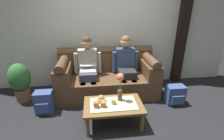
{
  "coord_description": "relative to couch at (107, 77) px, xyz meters",
  "views": [
    {
      "loc": [
        -0.28,
        -1.99,
        1.81
      ],
      "look_at": [
        0.07,
        0.94,
        0.61
      ],
      "focal_mm": 26.14,
      "sensor_mm": 36.0,
      "label": 1
    }
  ],
  "objects": [
    {
      "name": "couch",
      "position": [
        0.0,
        0.0,
        0.0
      ],
      "size": [
        2.03,
        0.88,
        0.96
      ],
      "color": "#513823",
      "rests_on": "ground_plane"
    },
    {
      "name": "timber_pillar",
      "position": [
        1.77,
        0.41,
        1.08
      ],
      "size": [
        0.2,
        0.2,
        2.9
      ],
      "primitive_type": "cube",
      "color": "black",
      "rests_on": "ground_plane"
    },
    {
      "name": "snack_bowl",
      "position": [
        -0.19,
        -0.94,
        0.04
      ],
      "size": [
        0.14,
        0.14,
        0.12
      ],
      "color": "tan",
      "rests_on": "coffee_table"
    },
    {
      "name": "ground_plane",
      "position": [
        0.0,
        -1.17,
        -0.37
      ],
      "size": [
        14.0,
        14.0,
        0.0
      ],
      "primitive_type": "plane",
      "color": "black"
    },
    {
      "name": "cup_near_left",
      "position": [
        -0.16,
        -1.09,
        0.04
      ],
      "size": [
        0.08,
        0.08,
        0.08
      ],
      "primitive_type": "cylinder",
      "color": "#B26633",
      "rests_on": "coffee_table"
    },
    {
      "name": "backpack_right",
      "position": [
        1.25,
        -0.6,
        -0.19
      ],
      "size": [
        0.34,
        0.26,
        0.38
      ],
      "color": "#33477A",
      "rests_on": "ground_plane"
    },
    {
      "name": "cup_near_right",
      "position": [
        -0.0,
        -1.03,
        0.04
      ],
      "size": [
        0.07,
        0.07,
        0.08
      ],
      "primitive_type": "cylinder",
      "color": "gold",
      "rests_on": "coffee_table"
    },
    {
      "name": "back_wall_patterned",
      "position": [
        0.0,
        0.53,
        1.08
      ],
      "size": [
        6.0,
        0.12,
        2.9
      ],
      "primitive_type": "cube",
      "color": "silver",
      "rests_on": "ground_plane"
    },
    {
      "name": "backpack_left",
      "position": [
        -1.17,
        -0.59,
        -0.17
      ],
      "size": [
        0.3,
        0.26,
        0.41
      ],
      "color": "#33477A",
      "rests_on": "ground_plane"
    },
    {
      "name": "coffee_table",
      "position": [
        0.0,
        -1.03,
        -0.05
      ],
      "size": [
        0.91,
        0.57,
        0.38
      ],
      "color": "brown",
      "rests_on": "ground_plane"
    },
    {
      "name": "cup_far_center",
      "position": [
        -0.27,
        -1.09,
        0.05
      ],
      "size": [
        0.08,
        0.08,
        0.09
      ],
      "primitive_type": "cylinder",
      "color": "#B26633",
      "rests_on": "coffee_table"
    },
    {
      "name": "person_right",
      "position": [
        0.39,
        -0.0,
        0.28
      ],
      "size": [
        0.56,
        0.67,
        1.22
      ],
      "color": "#232326",
      "rests_on": "ground_plane"
    },
    {
      "name": "potted_plant",
      "position": [
        -1.71,
        -0.11,
        0.06
      ],
      "size": [
        0.4,
        0.4,
        0.78
      ],
      "color": "brown",
      "rests_on": "ground_plane"
    },
    {
      "name": "flower_vase",
      "position": [
        0.12,
        -0.94,
        0.29
      ],
      "size": [
        0.12,
        0.12,
        0.46
      ],
      "color": "brown",
      "rests_on": "coffee_table"
    },
    {
      "name": "person_left",
      "position": [
        -0.39,
        -0.0,
        0.28
      ],
      "size": [
        0.56,
        0.67,
        1.22
      ],
      "color": "#383D4C",
      "rests_on": "ground_plane"
    }
  ]
}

